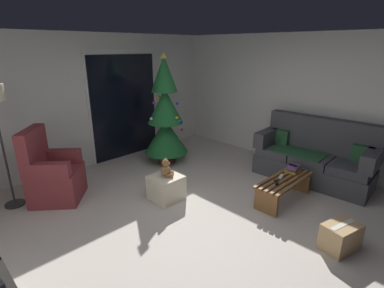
{
  "coord_description": "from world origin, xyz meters",
  "views": [
    {
      "loc": [
        -2.55,
        -2.27,
        2.26
      ],
      "look_at": [
        0.4,
        0.7,
        0.85
      ],
      "focal_mm": 27.37,
      "sensor_mm": 36.0,
      "label": 1
    }
  ],
  "objects_px": {
    "cell_phone": "(293,165)",
    "ottoman": "(166,188)",
    "cardboard_box_taped_mid_floor": "(341,236)",
    "couch": "(314,158)",
    "remote_black": "(276,182)",
    "christmas_tree": "(165,117)",
    "teddy_bear_chestnut": "(166,169)",
    "armchair": "(53,175)",
    "remote_white": "(281,177)",
    "book_stack": "(293,169)",
    "coffee_table": "(284,186)"
  },
  "relations": [
    {
      "from": "remote_white",
      "to": "cell_phone",
      "type": "xyz_separation_m",
      "value": [
        0.33,
        -0.02,
        0.1
      ]
    },
    {
      "from": "book_stack",
      "to": "armchair",
      "type": "height_order",
      "value": "armchair"
    },
    {
      "from": "remote_white",
      "to": "christmas_tree",
      "type": "height_order",
      "value": "christmas_tree"
    },
    {
      "from": "cell_phone",
      "to": "christmas_tree",
      "type": "distance_m",
      "value": 2.54
    },
    {
      "from": "couch",
      "to": "cardboard_box_taped_mid_floor",
      "type": "distance_m",
      "value": 1.95
    },
    {
      "from": "couch",
      "to": "ottoman",
      "type": "bearing_deg",
      "value": 151.01
    },
    {
      "from": "ottoman",
      "to": "book_stack",
      "type": "bearing_deg",
      "value": -39.04
    },
    {
      "from": "coffee_table",
      "to": "cardboard_box_taped_mid_floor",
      "type": "height_order",
      "value": "coffee_table"
    },
    {
      "from": "christmas_tree",
      "to": "teddy_bear_chestnut",
      "type": "bearing_deg",
      "value": -129.85
    },
    {
      "from": "couch",
      "to": "book_stack",
      "type": "height_order",
      "value": "couch"
    },
    {
      "from": "cell_phone",
      "to": "cardboard_box_taped_mid_floor",
      "type": "bearing_deg",
      "value": -124.65
    },
    {
      "from": "coffee_table",
      "to": "book_stack",
      "type": "height_order",
      "value": "book_stack"
    },
    {
      "from": "remote_black",
      "to": "christmas_tree",
      "type": "relative_size",
      "value": 0.07
    },
    {
      "from": "teddy_bear_chestnut",
      "to": "armchair",
      "type": "bearing_deg",
      "value": 135.22
    },
    {
      "from": "couch",
      "to": "book_stack",
      "type": "xyz_separation_m",
      "value": [
        -0.75,
        0.02,
        0.02
      ]
    },
    {
      "from": "armchair",
      "to": "teddy_bear_chestnut",
      "type": "xyz_separation_m",
      "value": [
        1.23,
        -1.22,
        0.1
      ]
    },
    {
      "from": "couch",
      "to": "cardboard_box_taped_mid_floor",
      "type": "height_order",
      "value": "couch"
    },
    {
      "from": "book_stack",
      "to": "ottoman",
      "type": "distance_m",
      "value": 2.01
    },
    {
      "from": "couch",
      "to": "armchair",
      "type": "bearing_deg",
      "value": 144.79
    },
    {
      "from": "remote_white",
      "to": "ottoman",
      "type": "height_order",
      "value": "remote_white"
    },
    {
      "from": "ottoman",
      "to": "armchair",
      "type": "bearing_deg",
      "value": 135.23
    },
    {
      "from": "cardboard_box_taped_mid_floor",
      "to": "couch",
      "type": "bearing_deg",
      "value": 32.99
    },
    {
      "from": "armchair",
      "to": "cardboard_box_taped_mid_floor",
      "type": "xyz_separation_m",
      "value": [
        1.9,
        -3.53,
        -0.24
      ]
    },
    {
      "from": "coffee_table",
      "to": "ottoman",
      "type": "height_order",
      "value": "ottoman"
    },
    {
      "from": "book_stack",
      "to": "couch",
      "type": "bearing_deg",
      "value": -1.2
    },
    {
      "from": "couch",
      "to": "remote_white",
      "type": "bearing_deg",
      "value": 177.61
    },
    {
      "from": "remote_white",
      "to": "cell_phone",
      "type": "bearing_deg",
      "value": -112.02
    },
    {
      "from": "cell_phone",
      "to": "couch",
      "type": "bearing_deg",
      "value": 3.03
    },
    {
      "from": "couch",
      "to": "teddy_bear_chestnut",
      "type": "height_order",
      "value": "couch"
    },
    {
      "from": "coffee_table",
      "to": "christmas_tree",
      "type": "xyz_separation_m",
      "value": [
        -0.24,
        2.47,
        0.7
      ]
    },
    {
      "from": "remote_white",
      "to": "remote_black",
      "type": "distance_m",
      "value": 0.23
    },
    {
      "from": "remote_black",
      "to": "ottoman",
      "type": "distance_m",
      "value": 1.64
    },
    {
      "from": "remote_black",
      "to": "remote_white",
      "type": "bearing_deg",
      "value": -117.49
    },
    {
      "from": "remote_white",
      "to": "cell_phone",
      "type": "height_order",
      "value": "cell_phone"
    },
    {
      "from": "couch",
      "to": "coffee_table",
      "type": "relative_size",
      "value": 1.8
    },
    {
      "from": "cell_phone",
      "to": "ottoman",
      "type": "height_order",
      "value": "cell_phone"
    },
    {
      "from": "couch",
      "to": "book_stack",
      "type": "distance_m",
      "value": 0.75
    },
    {
      "from": "christmas_tree",
      "to": "ottoman",
      "type": "bearing_deg",
      "value": -130.25
    },
    {
      "from": "armchair",
      "to": "book_stack",
      "type": "bearing_deg",
      "value": -41.69
    },
    {
      "from": "armchair",
      "to": "remote_white",
      "type": "bearing_deg",
      "value": -44.78
    },
    {
      "from": "christmas_tree",
      "to": "teddy_bear_chestnut",
      "type": "distance_m",
      "value": 1.6
    },
    {
      "from": "christmas_tree",
      "to": "armchair",
      "type": "xyz_separation_m",
      "value": [
        -2.21,
        0.04,
        -0.55
      ]
    },
    {
      "from": "remote_black",
      "to": "teddy_bear_chestnut",
      "type": "relative_size",
      "value": 0.55
    },
    {
      "from": "cell_phone",
      "to": "ottoman",
      "type": "bearing_deg",
      "value": 146.36
    },
    {
      "from": "remote_white",
      "to": "cardboard_box_taped_mid_floor",
      "type": "xyz_separation_m",
      "value": [
        -0.56,
        -1.1,
        -0.21
      ]
    },
    {
      "from": "book_stack",
      "to": "ottoman",
      "type": "xyz_separation_m",
      "value": [
        -1.55,
        1.26,
        -0.22
      ]
    },
    {
      "from": "book_stack",
      "to": "christmas_tree",
      "type": "bearing_deg",
      "value": 103.0
    },
    {
      "from": "remote_black",
      "to": "ottoman",
      "type": "bearing_deg",
      "value": -1.28
    },
    {
      "from": "armchair",
      "to": "couch",
      "type": "bearing_deg",
      "value": -35.21
    },
    {
      "from": "couch",
      "to": "teddy_bear_chestnut",
      "type": "xyz_separation_m",
      "value": [
        -2.29,
        1.27,
        0.1
      ]
    }
  ]
}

